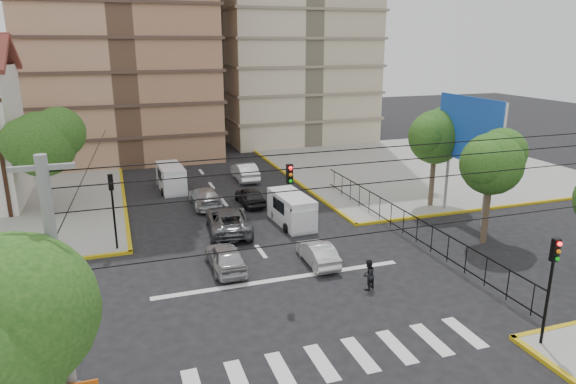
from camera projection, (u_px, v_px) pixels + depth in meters
name	position (u px, v px, depth m)	size (l,w,h in m)	color
ground	(289.00, 289.00, 24.92)	(160.00, 160.00, 0.00)	black
sidewalk_ne	(418.00, 167.00, 49.30)	(26.00, 26.00, 0.15)	gray
crosswalk_stripes	(341.00, 358.00, 19.48)	(12.00, 2.40, 0.01)	silver
stop_line	(282.00, 279.00, 26.01)	(13.00, 0.40, 0.01)	silver
park_fence	(403.00, 236.00, 31.82)	(0.10, 22.50, 1.66)	black
billboard	(470.00, 132.00, 33.20)	(0.36, 6.20, 8.10)	slate
tree_park_a	(493.00, 161.00, 29.43)	(4.41, 3.60, 6.83)	#473828
tree_park_c	(437.00, 134.00, 36.01)	(4.65, 3.80, 7.25)	#473828
tree_tudor	(43.00, 141.00, 34.28)	(5.39, 4.40, 7.43)	#473828
traffic_light_se	(551.00, 274.00, 19.41)	(0.28, 0.22, 4.40)	black
traffic_light_nw	(112.00, 199.00, 28.70)	(0.28, 0.22, 4.40)	black
traffic_light_hanging	(305.00, 183.00, 21.42)	(18.00, 9.12, 0.92)	black
utility_pole_sw	(64.00, 329.00, 12.61)	(1.40, 0.28, 9.00)	slate
van_right_lane	(293.00, 211.00, 33.44)	(2.03, 4.60, 2.03)	silver
van_left_lane	(172.00, 179.00, 41.24)	(1.98, 4.60, 2.04)	silver
car_silver_front_left	(226.00, 257.00, 26.96)	(1.67, 4.14, 1.41)	#A8A8AC
car_white_front_right	(318.00, 253.00, 27.71)	(1.30, 3.72, 1.23)	silver
car_grey_mid_left	(228.00, 220.00, 32.35)	(2.55, 5.54, 1.54)	#54565B
car_silver_rear_left	(205.00, 197.00, 37.42)	(2.00, 4.91, 1.42)	#B4B5B9
car_darkgrey_mid_right	(250.00, 196.00, 37.77)	(1.60, 3.97, 1.35)	black
car_white_rear_right	(245.00, 172.00, 44.56)	(1.61, 4.63, 1.52)	white
pedestrian_crosswalk	(368.00, 275.00, 24.74)	(0.75, 0.58, 1.54)	black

